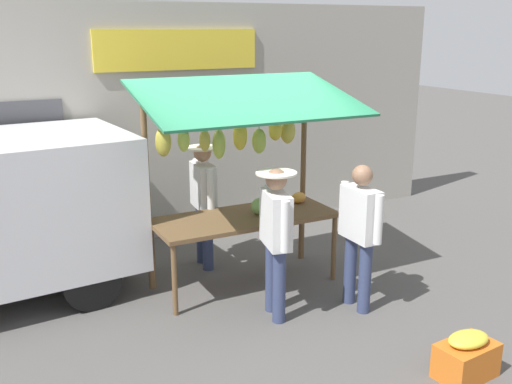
# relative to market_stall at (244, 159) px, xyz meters

# --- Properties ---
(ground_plane) EXTENTS (40.00, 40.00, 0.00)m
(ground_plane) POSITION_rel_market_stall_xyz_m (0.03, 0.07, -1.56)
(ground_plane) COLOR #514F4C
(street_backdrop) EXTENTS (9.00, 0.30, 3.40)m
(street_backdrop) POSITION_rel_market_stall_xyz_m (0.08, -2.13, 0.14)
(street_backdrop) COLOR #9E998E
(street_backdrop) RESTS_ON ground
(market_stall) EXTENTS (2.50, 1.46, 2.50)m
(market_stall) POSITION_rel_market_stall_xyz_m (0.00, 0.00, 0.00)
(market_stall) COLOR brown
(market_stall) RESTS_ON ground
(vendor_with_sunhat) EXTENTS (0.42, 0.70, 1.64)m
(vendor_with_sunhat) POSITION_rel_market_stall_xyz_m (0.25, -0.68, -0.59)
(vendor_with_sunhat) COLOR navy
(vendor_with_sunhat) RESTS_ON ground
(shopper_with_ponytail) EXTENTS (0.22, 0.70, 1.65)m
(shopper_with_ponytail) POSITION_rel_market_stall_xyz_m (-0.81, 1.21, -0.61)
(shopper_with_ponytail) COLOR navy
(shopper_with_ponytail) RESTS_ON ground
(shopper_with_shopping_bag) EXTENTS (0.43, 0.69, 1.66)m
(shopper_with_shopping_bag) POSITION_rel_market_stall_xyz_m (0.10, 0.97, -0.58)
(shopper_with_shopping_bag) COLOR navy
(shopper_with_shopping_bag) RESTS_ON ground
(produce_crate_near) EXTENTS (0.58, 0.40, 0.44)m
(produce_crate_near) POSITION_rel_market_stall_xyz_m (-0.86, 2.78, -1.36)
(produce_crate_near) COLOR #D1661E
(produce_crate_near) RESTS_ON ground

